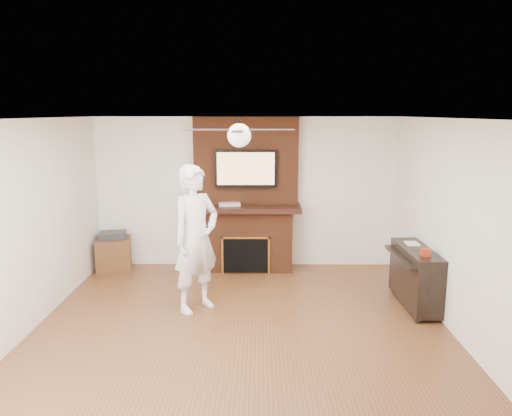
{
  "coord_description": "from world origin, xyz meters",
  "views": [
    {
      "loc": [
        0.22,
        -5.48,
        2.57
      ],
      "look_at": [
        0.18,
        0.9,
        1.34
      ],
      "focal_mm": 35.0,
      "sensor_mm": 36.0,
      "label": 1
    }
  ],
  "objects_px": {
    "piano": "(415,275)",
    "side_table": "(114,252)",
    "person": "(196,239)",
    "fireplace": "(246,210)"
  },
  "relations": [
    {
      "from": "side_table",
      "to": "piano",
      "type": "distance_m",
      "value": 4.78
    },
    {
      "from": "piano",
      "to": "side_table",
      "type": "bearing_deg",
      "value": 159.16
    },
    {
      "from": "fireplace",
      "to": "side_table",
      "type": "relative_size",
      "value": 3.84
    },
    {
      "from": "person",
      "to": "side_table",
      "type": "bearing_deg",
      "value": 87.3
    },
    {
      "from": "person",
      "to": "side_table",
      "type": "distance_m",
      "value": 2.44
    },
    {
      "from": "person",
      "to": "side_table",
      "type": "relative_size",
      "value": 2.95
    },
    {
      "from": "side_table",
      "to": "piano",
      "type": "height_order",
      "value": "piano"
    },
    {
      "from": "side_table",
      "to": "piano",
      "type": "xyz_separation_m",
      "value": [
        4.51,
        -1.58,
        0.14
      ]
    },
    {
      "from": "fireplace",
      "to": "piano",
      "type": "height_order",
      "value": "fireplace"
    },
    {
      "from": "side_table",
      "to": "piano",
      "type": "relative_size",
      "value": 0.53
    }
  ]
}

